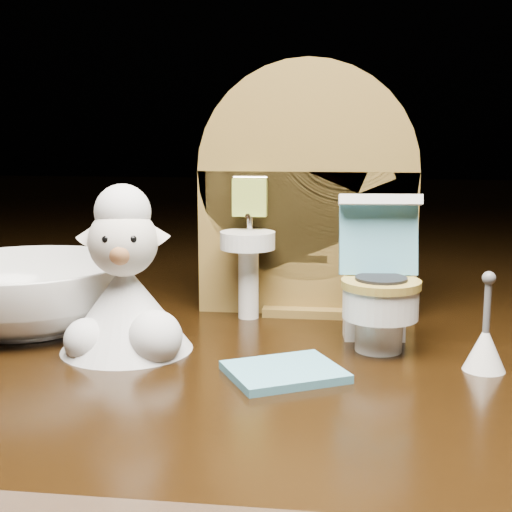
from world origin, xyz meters
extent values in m
cube|color=black|center=(0.00, 0.00, -0.05)|extent=(2.50, 2.50, 0.10)
cube|color=brown|center=(0.00, 0.07, 0.04)|extent=(0.13, 0.02, 0.09)
cylinder|color=brown|center=(0.00, 0.07, 0.09)|extent=(0.13, 0.02, 0.13)
cube|color=brown|center=(0.00, 0.07, 0.00)|extent=(0.05, 0.04, 0.01)
cylinder|color=white|center=(-0.03, 0.05, 0.02)|extent=(0.01, 0.01, 0.04)
cylinder|color=white|center=(-0.03, 0.04, 0.05)|extent=(0.03, 0.03, 0.01)
cylinder|color=silver|center=(-0.03, 0.05, 0.06)|extent=(0.00, 0.00, 0.01)
cube|color=#95AA3C|center=(-0.03, 0.05, 0.07)|extent=(0.02, 0.01, 0.02)
cube|color=brown|center=(0.04, 0.06, 0.05)|extent=(0.02, 0.01, 0.02)
cylinder|color=#D4BB86|center=(0.04, 0.05, 0.05)|extent=(0.02, 0.02, 0.02)
cylinder|color=white|center=(0.04, -0.01, 0.01)|extent=(0.02, 0.02, 0.02)
cylinder|color=white|center=(0.04, -0.01, 0.03)|extent=(0.04, 0.04, 0.02)
cylinder|color=olive|center=(0.04, -0.01, 0.04)|extent=(0.04, 0.04, 0.00)
cube|color=white|center=(0.04, 0.01, 0.02)|extent=(0.03, 0.02, 0.05)
cube|color=#5197AE|center=(0.04, 0.01, 0.06)|extent=(0.04, 0.02, 0.04)
cube|color=white|center=(0.04, 0.00, 0.08)|extent=(0.04, 0.01, 0.01)
cylinder|color=#95C820|center=(0.05, 0.01, 0.05)|extent=(0.01, 0.01, 0.01)
cube|color=#5197AE|center=(0.00, -0.05, 0.00)|extent=(0.06, 0.06, 0.00)
cone|color=white|center=(0.09, -0.03, 0.01)|extent=(0.02, 0.02, 0.02)
cylinder|color=#59595B|center=(0.09, -0.03, 0.03)|extent=(0.00, 0.00, 0.03)
sphere|color=#59595B|center=(0.09, -0.03, 0.04)|extent=(0.01, 0.01, 0.01)
cone|color=silver|center=(-0.09, -0.02, 0.02)|extent=(0.07, 0.07, 0.04)
sphere|color=silver|center=(-0.07, -0.04, 0.01)|extent=(0.03, 0.03, 0.03)
sphere|color=silver|center=(-0.10, -0.04, 0.01)|extent=(0.02, 0.02, 0.02)
sphere|color=beige|center=(-0.09, -0.02, 0.06)|extent=(0.03, 0.03, 0.03)
sphere|color=#AF7143|center=(-0.08, -0.04, 0.05)|extent=(0.01, 0.01, 0.01)
sphere|color=silver|center=(-0.09, -0.02, 0.07)|extent=(0.03, 0.03, 0.03)
cone|color=beige|center=(-0.10, -0.02, 0.06)|extent=(0.02, 0.01, 0.02)
cone|color=beige|center=(-0.07, -0.02, 0.06)|extent=(0.02, 0.01, 0.02)
sphere|color=black|center=(-0.09, -0.04, 0.06)|extent=(0.00, 0.00, 0.00)
sphere|color=black|center=(-0.08, -0.04, 0.06)|extent=(0.00, 0.00, 0.00)
imported|color=white|center=(-0.15, 0.01, 0.02)|extent=(0.14, 0.14, 0.04)
camera|label=1|loc=(0.02, -0.36, 0.11)|focal=50.00mm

